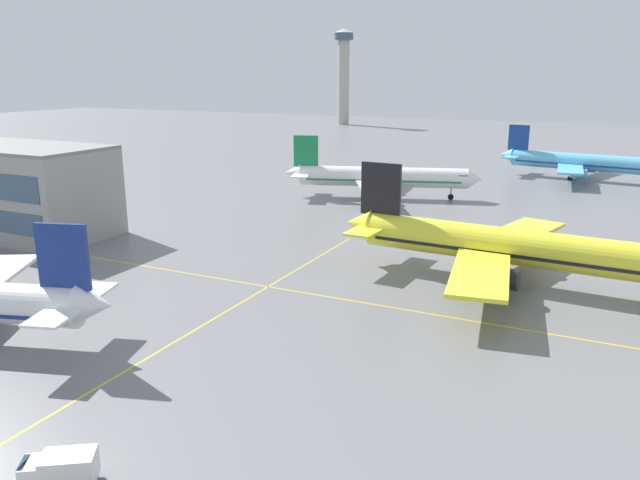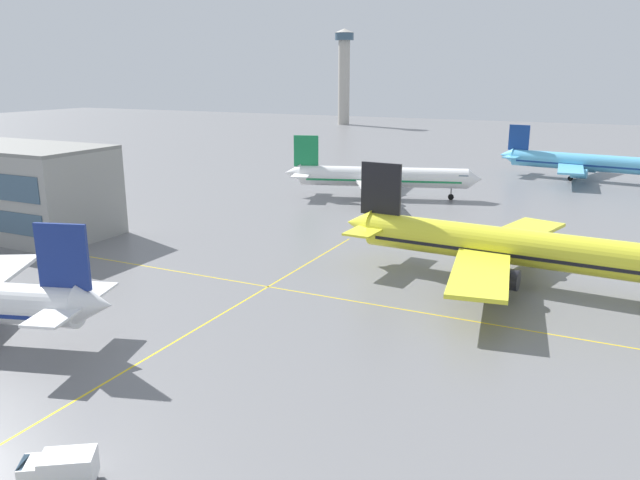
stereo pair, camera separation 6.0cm
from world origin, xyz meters
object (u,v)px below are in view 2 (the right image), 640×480
at_px(airliner_far_left_stand, 581,162).
at_px(control_tower, 344,70).
at_px(service_truck_red_van, 59,469).
at_px(airliner_second_row, 507,246).
at_px(airliner_third_row, 380,177).

xyz_separation_m(airliner_far_left_stand, control_tower, (-109.25, 117.23, 20.23)).
bearing_deg(service_truck_red_van, control_tower, 110.16).
relative_size(airliner_second_row, service_truck_red_van, 9.18).
relative_size(airliner_second_row, control_tower, 0.97).
bearing_deg(airliner_far_left_stand, airliner_third_row, -130.31).
xyz_separation_m(airliner_second_row, airliner_third_row, (-30.36, 40.74, -0.36)).
bearing_deg(airliner_third_row, service_truck_red_van, -81.26).
bearing_deg(airliner_far_left_stand, control_tower, 132.98).
xyz_separation_m(airliner_third_row, control_tower, (-76.30, 156.06, 20.19)).
bearing_deg(control_tower, airliner_third_row, -63.94).
relative_size(airliner_third_row, airliner_far_left_stand, 0.99).
relative_size(airliner_third_row, service_truck_red_van, 8.25).
height_order(airliner_third_row, airliner_far_left_stand, airliner_third_row).
distance_m(airliner_second_row, airliner_third_row, 50.81).
bearing_deg(control_tower, service_truck_red_van, -69.84).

